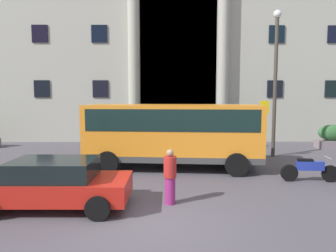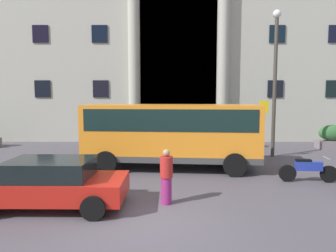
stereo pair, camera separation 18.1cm
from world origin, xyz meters
name	(u,v)px [view 1 (the left image)]	position (x,y,z in m)	size (l,w,h in m)	color
ground_plane	(148,222)	(0.00, 0.00, -0.06)	(80.00, 64.00, 0.12)	#524C55
office_building_facade	(160,33)	(0.00, 17.48, 8.07)	(38.58, 9.62, 16.15)	#ADAC9E
orange_minibus	(173,130)	(0.76, 5.50, 1.61)	(7.34, 3.24, 2.69)	orange
bus_stop_sign	(264,123)	(5.17, 7.25, 1.74)	(0.44, 0.08, 2.83)	#9A9712
hedge_planter_west	(134,138)	(-1.40, 10.23, 0.62)	(1.47, 0.97, 1.29)	slate
hedge_planter_entrance_left	(332,137)	(10.21, 10.27, 0.68)	(1.74, 0.86, 1.41)	slate
hedge_planter_east	(242,137)	(4.96, 10.48, 0.68)	(1.42, 0.81, 1.40)	slate
parked_sedan_far	(54,183)	(-2.60, 0.85, 0.69)	(4.09, 1.98, 1.33)	red
scooter_by_planter	(309,169)	(5.53, 3.32, 0.46)	(2.03, 0.55, 0.89)	black
motorcycle_near_kerb	(76,171)	(-2.68, 3.09, 0.46)	(1.95, 0.55, 0.89)	black
pedestrian_woman_with_bag	(170,177)	(0.55, 1.11, 0.78)	(0.36, 0.36, 1.56)	#922569
lamppost_plaza_centre	(276,72)	(5.91, 7.96, 4.24)	(0.40, 0.40, 7.25)	#3F3931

